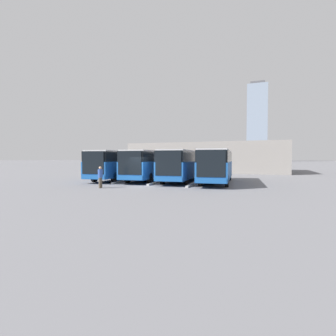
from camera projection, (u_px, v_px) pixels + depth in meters
ground_plane at (143, 186)px, 22.84m from camera, size 600.00×600.00×0.00m
bus_0 at (217, 165)px, 25.43m from camera, size 3.61×11.23×3.19m
curb_divider_0 at (194, 183)px, 24.63m from camera, size 0.94×7.04×0.15m
bus_1 at (182, 164)px, 27.11m from camera, size 3.61×11.23×3.19m
curb_divider_1 at (160, 182)px, 26.31m from camera, size 0.94×7.04×0.15m
bus_2 at (150, 164)px, 28.47m from camera, size 3.61×11.23×3.19m
curb_divider_2 at (128, 180)px, 27.67m from camera, size 0.94×7.04×0.15m
bus_3 at (119, 164)px, 29.48m from camera, size 3.61×11.23×3.19m
pedestrian at (100, 176)px, 21.17m from camera, size 0.46×0.46×1.75m
station_building at (209, 158)px, 48.25m from camera, size 26.67×16.03×5.08m
office_tower at (257, 123)px, 224.53m from camera, size 16.58×16.58×67.16m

